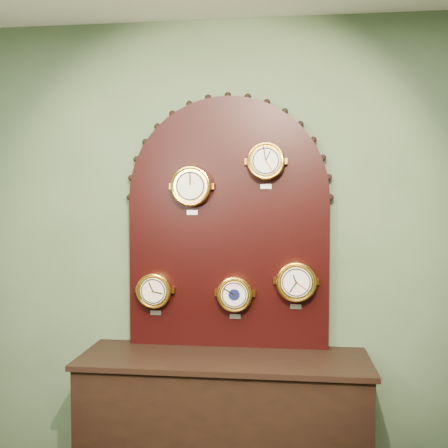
# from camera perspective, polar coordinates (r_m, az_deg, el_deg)

# --- Properties ---
(wall_back) EXTENTS (4.00, 0.00, 4.00)m
(wall_back) POSITION_cam_1_polar(r_m,az_deg,el_deg) (3.19, 0.52, -3.01)
(wall_back) COLOR #485E40
(wall_back) RESTS_ON ground
(shop_counter) EXTENTS (1.60, 0.50, 0.80)m
(shop_counter) POSITION_cam_1_polar(r_m,az_deg,el_deg) (3.19, -0.04, -21.70)
(shop_counter) COLOR black
(shop_counter) RESTS_ON ground_plane
(display_board) EXTENTS (1.26, 0.06, 1.53)m
(display_board) POSITION_cam_1_polar(r_m,az_deg,el_deg) (3.12, 0.42, 1.03)
(display_board) COLOR black
(display_board) RESTS_ON shop_counter
(roman_clock) EXTENTS (0.24, 0.08, 0.29)m
(roman_clock) POSITION_cam_1_polar(r_m,az_deg,el_deg) (3.08, -3.62, 4.15)
(roman_clock) COLOR gold
(roman_clock) RESTS_ON display_board
(arabic_clock) EXTENTS (0.22, 0.08, 0.27)m
(arabic_clock) POSITION_cam_1_polar(r_m,az_deg,el_deg) (3.04, 4.62, 6.87)
(arabic_clock) COLOR gold
(arabic_clock) RESTS_ON display_board
(hygrometer) EXTENTS (0.21, 0.08, 0.26)m
(hygrometer) POSITION_cam_1_polar(r_m,az_deg,el_deg) (3.18, -7.65, -7.23)
(hygrometer) COLOR gold
(hygrometer) RESTS_ON display_board
(barometer) EXTENTS (0.21, 0.08, 0.26)m
(barometer) POSITION_cam_1_polar(r_m,az_deg,el_deg) (3.10, 1.18, -7.66)
(barometer) COLOR gold
(barometer) RESTS_ON display_board
(tide_clock) EXTENTS (0.24, 0.08, 0.29)m
(tide_clock) POSITION_cam_1_polar(r_m,az_deg,el_deg) (3.07, 7.92, -6.27)
(tide_clock) COLOR gold
(tide_clock) RESTS_ON display_board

